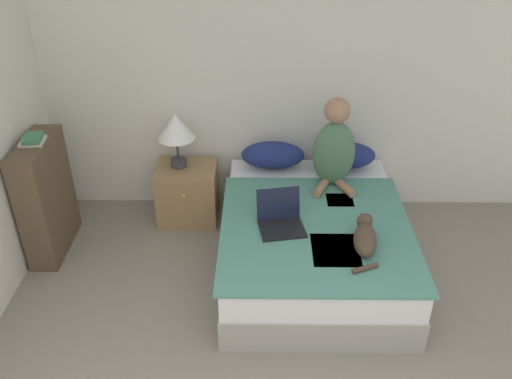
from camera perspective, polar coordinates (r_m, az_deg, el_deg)
The scene contains 11 objects.
wall_back at distance 4.93m, azimuth 3.85°, elevation 11.46°, with size 5.48×0.05×2.55m.
bed at distance 4.52m, azimuth 5.99°, elevation -5.44°, with size 1.48×1.92×0.53m.
pillow_near at distance 4.96m, azimuth 1.78°, elevation 3.65°, with size 0.58×0.30×0.24m.
pillow_far at distance 5.01m, azimuth 9.22°, elevation 3.57°, with size 0.58×0.30×0.24m.
person_sitting at distance 4.62m, azimuth 8.25°, elevation 4.40°, with size 0.37×0.36×0.80m.
cat_tabby at distance 4.02m, azimuth 11.41°, elevation -4.94°, with size 0.24×0.55×0.18m.
laptop_open at distance 4.18m, azimuth 2.61°, elevation -3.24°, with size 0.39×0.37×0.27m.
nightstand at distance 5.14m, azimuth -7.19°, elevation -0.33°, with size 0.55×0.48×0.54m.
table_lamp at distance 4.87m, azimuth -8.42°, elevation 6.37°, with size 0.33×0.33×0.52m.
bookshelf at distance 4.90m, azimuth -21.24°, elevation -0.80°, with size 0.23×0.71×1.03m.
book_stack_top at distance 4.65m, azimuth -22.46°, elevation 4.89°, with size 0.20×0.21×0.06m.
Camera 1 is at (-0.27, -1.12, 2.97)m, focal length 38.00 mm.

